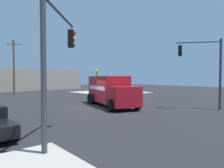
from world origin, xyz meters
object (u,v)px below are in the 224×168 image
(palm_tree_far, at_px, (97,75))
(delivery_truck, at_px, (110,90))
(traffic_light_secondary, at_px, (206,64))
(vending_machine_red, at_px, (94,87))
(utility_pole, at_px, (14,66))
(traffic_light_primary, at_px, (57,50))

(palm_tree_far, bearing_deg, delivery_truck, -122.80)
(traffic_light_secondary, distance_m, palm_tree_far, 25.11)
(vending_machine_red, distance_m, utility_pole, 13.62)
(delivery_truck, distance_m, traffic_light_primary, 12.05)
(traffic_light_primary, xyz_separation_m, palm_tree_far, (20.27, 24.55, -0.78))
(delivery_truck, bearing_deg, vending_machine_red, 59.46)
(traffic_light_primary, relative_size, palm_tree_far, 1.29)
(delivery_truck, bearing_deg, utility_pole, 99.64)
(traffic_light_secondary, relative_size, utility_pole, 0.70)
(traffic_light_secondary, xyz_separation_m, palm_tree_far, (6.09, 24.35, -0.84))
(vending_machine_red, xyz_separation_m, palm_tree_far, (2.53, 2.70, 2.10))
(traffic_light_secondary, relative_size, vending_machine_red, 3.33)
(traffic_light_primary, bearing_deg, palm_tree_far, 50.45)
(traffic_light_primary, distance_m, palm_tree_far, 31.84)
(vending_machine_red, bearing_deg, traffic_light_secondary, -99.34)
(traffic_light_secondary, xyz_separation_m, utility_pole, (-8.37, 27.22, 0.53))
(traffic_light_primary, distance_m, vending_machine_red, 28.29)
(traffic_light_primary, xyz_separation_m, vending_machine_red, (17.74, 21.85, -2.88))
(vending_machine_red, bearing_deg, traffic_light_primary, -129.08)
(traffic_light_primary, bearing_deg, delivery_truck, 38.73)
(utility_pole, bearing_deg, vending_machine_red, -25.02)
(delivery_truck, height_order, vending_machine_red, delivery_truck)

